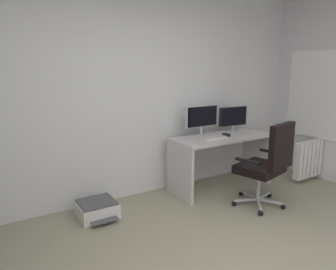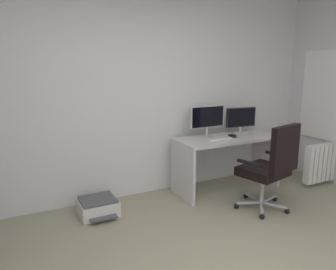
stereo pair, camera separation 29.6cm
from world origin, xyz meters
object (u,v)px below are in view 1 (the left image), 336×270
(monitor_secondary, at_px, (233,118))
(keyboard, at_px, (214,138))
(computer_mouse, at_px, (226,135))
(printer, at_px, (97,209))
(desk, at_px, (222,150))
(office_chair, at_px, (268,162))
(radiator, at_px, (316,157))
(monitor_main, at_px, (202,118))

(monitor_secondary, relative_size, keyboard, 1.34)
(monitor_secondary, height_order, computer_mouse, monitor_secondary)
(printer, bearing_deg, desk, -1.35)
(office_chair, bearing_deg, radiator, 11.78)
(monitor_secondary, height_order, office_chair, monitor_secondary)
(monitor_secondary, bearing_deg, computer_mouse, -146.92)
(desk, relative_size, keyboard, 4.17)
(desk, bearing_deg, computer_mouse, -46.39)
(office_chair, relative_size, printer, 2.19)
(desk, bearing_deg, keyboard, -162.65)
(keyboard, bearing_deg, office_chair, -72.50)
(monitor_secondary, relative_size, printer, 0.97)
(radiator, bearing_deg, monitor_secondary, 149.47)
(monitor_secondary, height_order, printer, monitor_secondary)
(radiator, bearing_deg, computer_mouse, 162.04)
(keyboard, distance_m, office_chair, 0.77)
(monitor_main, distance_m, computer_mouse, 0.41)
(computer_mouse, xyz_separation_m, office_chair, (-0.02, -0.74, -0.19))
(desk, xyz_separation_m, office_chair, (0.02, -0.78, 0.03))
(monitor_secondary, bearing_deg, radiator, -30.53)
(keyboard, bearing_deg, computer_mouse, 6.09)
(monitor_secondary, xyz_separation_m, radiator, (1.09, -0.64, -0.60))
(office_chair, bearing_deg, printer, 155.42)
(monitor_secondary, relative_size, computer_mouse, 4.56)
(keyboard, distance_m, computer_mouse, 0.23)
(printer, relative_size, radiator, 0.53)
(keyboard, bearing_deg, printer, 177.34)
(radiator, bearing_deg, keyboard, 165.13)
(monitor_main, bearing_deg, keyboard, -78.53)
(computer_mouse, bearing_deg, keyboard, -173.03)
(office_chair, bearing_deg, monitor_secondary, 71.50)
(computer_mouse, height_order, office_chair, office_chair)
(keyboard, height_order, computer_mouse, computer_mouse)
(office_chair, xyz_separation_m, radiator, (1.40, 0.29, -0.23))
(keyboard, xyz_separation_m, printer, (-1.58, 0.10, -0.65))
(computer_mouse, xyz_separation_m, radiator, (1.38, -0.45, -0.42))
(desk, height_order, office_chair, office_chair)
(office_chair, bearing_deg, monitor_main, 105.36)
(desk, distance_m, printer, 1.83)
(office_chair, relative_size, radiator, 1.17)
(desk, bearing_deg, printer, 178.65)
(monitor_secondary, height_order, keyboard, monitor_secondary)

